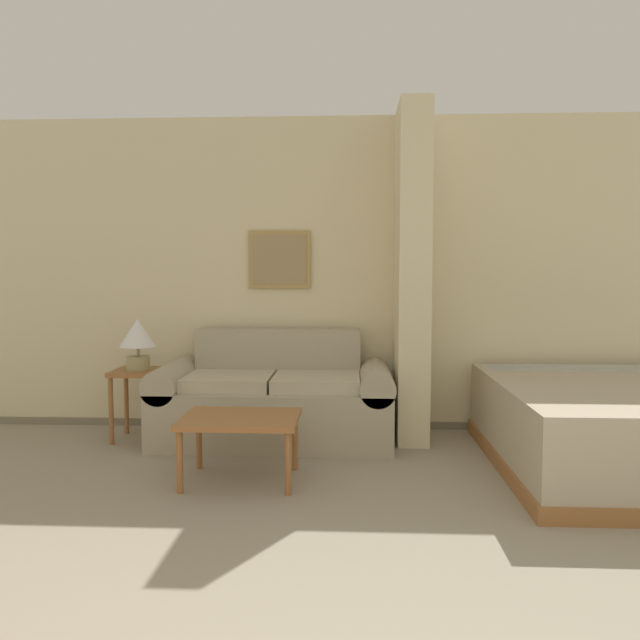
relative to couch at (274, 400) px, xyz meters
name	(u,v)px	position (x,y,z in m)	size (l,w,h in m)	color
wall_back	(363,275)	(0.69, 0.49, 0.98)	(7.63, 0.16, 2.60)	beige
wall_partition_pillar	(412,275)	(1.07, 0.12, 0.98)	(0.24, 0.61, 2.60)	beige
couch	(274,400)	(0.00, 0.00, 0.00)	(1.84, 0.84, 0.85)	tan
coffee_table	(240,424)	(-0.10, -0.97, 0.05)	(0.73, 0.55, 0.42)	#996033
side_table	(139,384)	(-1.07, -0.02, 0.13)	(0.39, 0.39, 0.56)	#996033
table_lamp	(138,338)	(-1.07, -0.02, 0.49)	(0.28, 0.28, 0.40)	tan
bed	(631,426)	(2.47, -0.59, -0.03)	(1.80, 1.96, 0.57)	#996033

